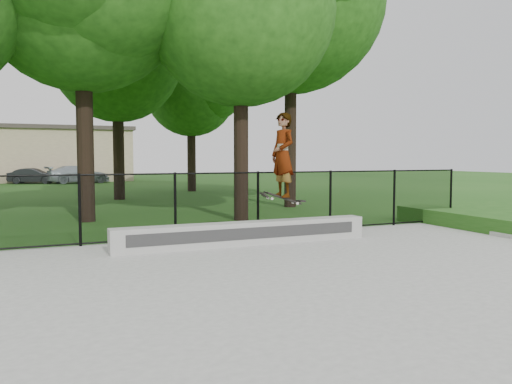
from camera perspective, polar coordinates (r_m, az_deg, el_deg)
ground at (r=5.90m, az=5.54°, el=-14.72°), size 100.00×100.00×0.00m
concrete_slab at (r=5.89m, az=5.54°, el=-14.45°), size 14.00×12.00×0.06m
grind_ledge at (r=10.48m, az=-1.16°, el=-4.74°), size 5.56×0.40×0.48m
car_b at (r=38.96m, az=-24.07°, el=1.68°), size 3.24×2.03×1.10m
car_c at (r=38.52m, az=-19.63°, el=1.90°), size 4.31×2.54×1.28m
skater_airborne at (r=10.63m, az=3.08°, el=4.10°), size 0.81×0.72×2.01m
chainlink_fence at (r=11.18m, az=-9.21°, el=-1.60°), size 16.06×0.06×1.50m
tree_row at (r=18.89m, az=-15.10°, el=18.58°), size 21.07×18.27×11.27m
distant_building at (r=42.89m, az=-22.47°, el=4.06°), size 12.40×6.40×4.30m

